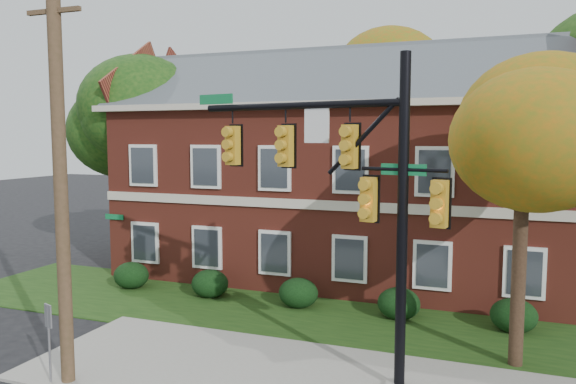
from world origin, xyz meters
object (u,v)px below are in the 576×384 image
(hedge_center, at_px, (298,293))
(traffic_signal, at_px, (347,182))
(tree_left_rear, at_px, (133,121))
(hedge_far_left, at_px, (131,275))
(tree_far_rear, at_px, (403,84))
(utility_pole, at_px, (61,185))
(sign_post, at_px, (49,331))
(tree_near_right, at_px, (536,108))
(hedge_right, at_px, (399,304))
(apartment_building, at_px, (340,160))
(hedge_left, at_px, (210,284))
(hedge_far_right, at_px, (514,316))

(hedge_center, xyz_separation_m, traffic_signal, (3.02, -4.96, 4.36))
(tree_left_rear, bearing_deg, hedge_far_left, -56.58)
(tree_far_rear, bearing_deg, hedge_far_left, -122.50)
(tree_left_rear, height_order, utility_pole, utility_pole)
(hedge_far_left, bearing_deg, sign_post, -66.15)
(hedge_far_left, bearing_deg, traffic_signal, -26.35)
(tree_near_right, distance_m, traffic_signal, 5.04)
(traffic_signal, xyz_separation_m, utility_pole, (-6.18, -2.74, -0.03))
(hedge_right, bearing_deg, utility_pole, -130.88)
(tree_near_right, height_order, tree_left_rear, tree_left_rear)
(utility_pole, xyz_separation_m, sign_post, (-0.33, -0.22, -3.49))
(apartment_building, height_order, hedge_center, apartment_building)
(hedge_left, height_order, tree_near_right, tree_near_right)
(apartment_building, bearing_deg, hedge_left, -123.67)
(sign_post, bearing_deg, hedge_center, 85.78)
(hedge_far_right, xyz_separation_m, utility_pole, (-10.17, -7.70, 4.33))
(hedge_far_right, relative_size, traffic_signal, 0.18)
(hedge_far_left, distance_m, hedge_left, 3.50)
(hedge_right, xyz_separation_m, tree_far_rear, (-2.16, 13.09, 8.32))
(hedge_center, distance_m, traffic_signal, 7.26)
(traffic_signal, bearing_deg, utility_pole, -145.41)
(hedge_left, height_order, hedge_center, same)
(tree_left_rear, bearing_deg, hedge_center, -23.04)
(hedge_right, xyz_separation_m, hedge_far_right, (3.50, 0.00, 0.00))
(hedge_far_left, height_order, utility_pole, utility_pole)
(tree_far_rear, height_order, sign_post, tree_far_rear)
(apartment_building, xyz_separation_m, hedge_far_left, (-7.00, -5.25, -4.46))
(hedge_left, relative_size, hedge_far_right, 1.00)
(hedge_far_left, xyz_separation_m, utility_pole, (3.83, -7.70, 4.33))
(hedge_center, relative_size, traffic_signal, 0.18)
(hedge_far_left, height_order, hedge_left, same)
(hedge_right, distance_m, sign_post, 10.60)
(hedge_left, height_order, traffic_signal, traffic_signal)
(hedge_left, height_order, hedge_right, same)
(hedge_far_right, xyz_separation_m, sign_post, (-10.50, -7.92, 0.83))
(hedge_far_right, distance_m, traffic_signal, 7.71)
(hedge_center, xyz_separation_m, tree_far_rear, (1.34, 13.09, 8.32))
(apartment_building, relative_size, hedge_far_left, 13.43)
(hedge_left, distance_m, sign_post, 7.96)
(utility_pole, relative_size, sign_post, 4.79)
(hedge_far_right, bearing_deg, tree_near_right, -85.48)
(traffic_signal, bearing_deg, hedge_right, 95.15)
(apartment_building, distance_m, utility_pole, 13.34)
(hedge_center, height_order, utility_pole, utility_pole)
(tree_left_rear, relative_size, traffic_signal, 1.13)
(hedge_far_right, xyz_separation_m, tree_near_right, (0.22, -2.83, 6.14))
(tree_left_rear, height_order, sign_post, tree_left_rear)
(apartment_building, xyz_separation_m, hedge_right, (3.50, -5.25, -4.46))
(traffic_signal, bearing_deg, hedge_far_right, 61.95)
(hedge_left, xyz_separation_m, hedge_right, (7.00, 0.00, 0.00))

